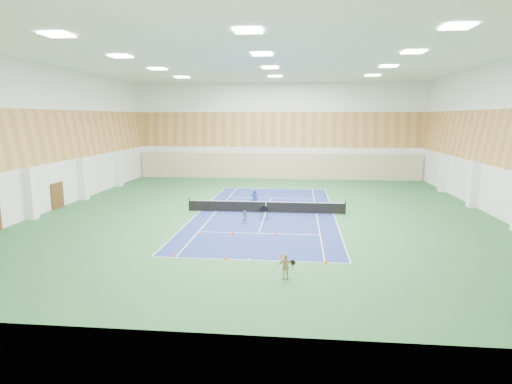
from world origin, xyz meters
The scene contains 21 objects.
ground centered at (0.00, 0.00, 0.00)m, with size 40.00×40.00×0.00m, color #296135.
room_shell centered at (0.00, 0.00, 6.00)m, with size 36.00×40.00×12.00m, color white, non-canonical shape.
wood_cladding centered at (0.00, 0.00, 8.00)m, with size 36.00×40.00×8.00m, color #C7884A, non-canonical shape.
ceiling_light_grid centered at (0.00, 0.00, 11.92)m, with size 21.40×25.40×0.06m, color white, non-canonical shape.
court_surface centered at (0.00, 0.00, 0.01)m, with size 10.97×23.77×0.01m, color navy.
tennis_balls_scatter centered at (0.00, 0.00, 0.05)m, with size 10.57×22.77×0.07m, color #CEDC25, non-canonical shape.
tennis_net centered at (0.00, 0.00, 0.55)m, with size 12.80×0.10×1.10m, color black, non-canonical shape.
back_curtain centered at (0.00, 19.75, 1.60)m, with size 35.40×0.16×3.20m, color #C6B793.
door_left_b centered at (-17.92, 0.00, 1.10)m, with size 0.08×1.80×2.20m, color #593319.
coach centered at (-1.11, 1.70, 0.79)m, with size 0.58×0.38×1.59m, color navy.
child_court centered at (-1.23, -3.89, 0.50)m, with size 0.49×0.38×1.00m, color gray.
child_apron centered at (2.07, -14.43, 0.62)m, with size 0.73×0.30×1.24m, color tan.
ball_cart centered at (0.04, -2.25, 0.48)m, with size 0.55×0.55×0.96m, color black, non-canonical shape.
cone_svc_a centered at (-3.90, -6.69, 0.10)m, with size 0.18×0.18×0.20m, color orange.
cone_svc_b centered at (-1.66, -6.92, 0.12)m, with size 0.23×0.23×0.25m, color #E2470B.
cone_svc_c centered at (1.16, -6.93, 0.12)m, with size 0.23×0.23×0.25m, color #D8490B.
cone_svc_d centered at (3.38, -5.87, 0.10)m, with size 0.18×0.18×0.20m, color #FF650D.
cone_base_a centered at (-4.21, -11.72, 0.12)m, with size 0.22×0.22×0.24m, color #EB510C.
cone_base_b centered at (-1.26, -11.95, 0.11)m, with size 0.19×0.19×0.21m, color #E45F0C.
cone_base_c centered at (1.74, -11.30, 0.11)m, with size 0.20×0.20×0.22m, color #FF5A0D.
cone_base_d centered at (4.15, -12.02, 0.11)m, with size 0.20×0.20×0.22m, color orange.
Camera 1 is at (2.63, -34.09, 7.70)m, focal length 30.00 mm.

